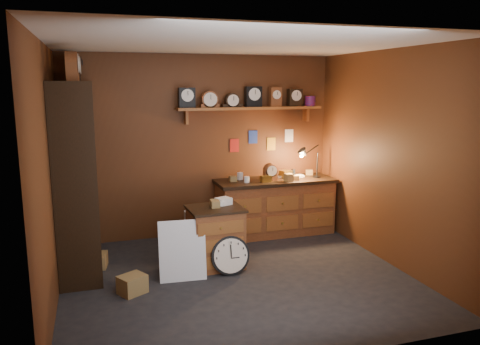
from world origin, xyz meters
name	(u,v)px	position (x,y,z in m)	size (l,w,h in m)	color
floor	(238,278)	(0.00, 0.00, 0.00)	(4.00, 4.00, 0.00)	black
room_shell	(239,133)	(0.04, 0.11, 1.72)	(4.02, 3.62, 2.71)	#562D14
shelving_unit	(74,169)	(-1.79, 0.98, 1.25)	(0.47, 1.60, 2.58)	black
workbench	(275,203)	(1.05, 1.47, 0.47)	(1.81, 0.66, 1.36)	brown
low_cabinet	(216,235)	(-0.15, 0.45, 0.42)	(0.70, 0.60, 0.86)	brown
big_round_clock	(230,255)	(-0.05, 0.16, 0.23)	(0.47, 0.16, 0.48)	black
white_panel	(183,279)	(-0.63, 0.17, 0.00)	(0.55, 0.02, 0.73)	silver
mini_fridge	(203,230)	(-0.14, 1.24, 0.24)	(0.47, 0.49, 0.48)	silver
floor_box_a	(95,261)	(-1.62, 0.86, 0.09)	(0.29, 0.25, 0.18)	olive
floor_box_b	(175,267)	(-0.68, 0.42, 0.07)	(0.23, 0.27, 0.14)	white
floor_box_c	(132,284)	(-1.23, -0.04, 0.10)	(0.27, 0.23, 0.21)	olive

